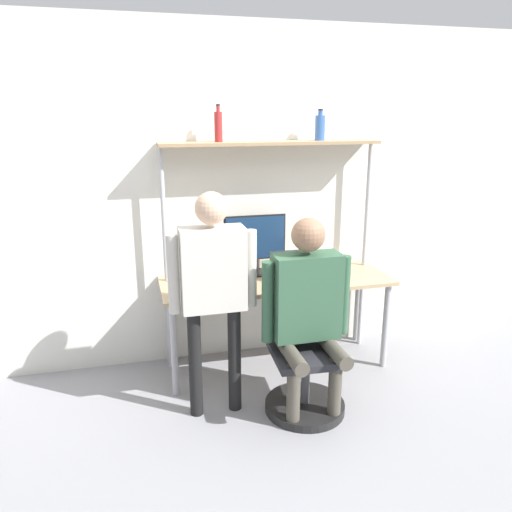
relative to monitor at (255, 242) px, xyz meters
The scene contains 12 objects.
ground_plane 1.15m from the monitor, 76.10° to the right, with size 12.00×12.00×0.00m, color gray.
wall_back 0.40m from the monitor, 52.65° to the left, with size 8.00×0.06×2.70m.
desk 0.41m from the monitor, 54.55° to the right, with size 1.82×0.64×0.75m.
shelf_unit 0.53m from the monitor, ahead, with size 1.73×0.26×1.81m.
monitor is the anchor object (origin of this frame).
laptop 0.41m from the monitor, 52.99° to the right, with size 0.31×0.24×0.24m.
cell_phone 0.64m from the monitor, 34.05° to the right, with size 0.07×0.15×0.01m.
office_chair 1.12m from the monitor, 80.62° to the right, with size 0.56×0.56×0.91m.
person_seated 0.91m from the monitor, 81.22° to the right, with size 0.62×0.47×1.38m.
person_standing 0.87m from the monitor, 122.93° to the right, with size 0.59×0.21×1.55m.
bottle_red 0.95m from the monitor, behind, with size 0.06×0.06×0.27m.
bottle_blue 1.04m from the monitor, ahead, with size 0.08×0.08×0.24m.
Camera 1 is at (-1.10, -3.25, 2.02)m, focal length 35.00 mm.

